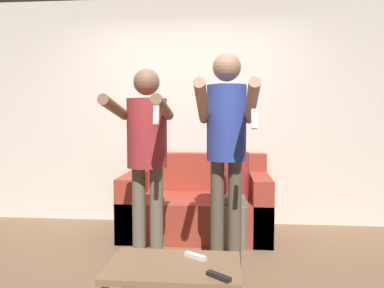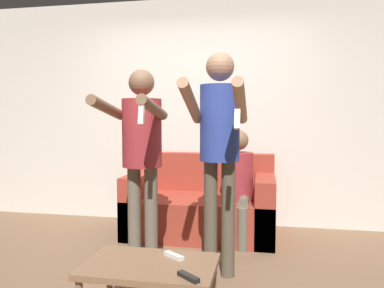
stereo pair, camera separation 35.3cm
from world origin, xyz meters
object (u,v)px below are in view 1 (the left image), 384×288
object	(u,v)px
couch	(196,207)
person_standing_right	(226,137)
person_seated	(234,180)
coffee_table	(174,273)
person_standing_left	(147,146)
remote_near	(219,276)
remote_far	(195,256)

from	to	relation	value
couch	person_standing_right	size ratio (longest dim) A/B	0.88
person_seated	coffee_table	bearing A→B (deg)	-102.39
person_standing_left	person_standing_right	distance (m)	0.65
remote_near	couch	bearing A→B (deg)	97.58
couch	coffee_table	distance (m)	1.96
coffee_table	couch	bearing A→B (deg)	90.61
person_seated	remote_far	bearing A→B (deg)	-99.31
remote_near	person_standing_left	bearing A→B (deg)	120.08
person_standing_left	person_standing_right	bearing A→B (deg)	-0.21
coffee_table	remote_near	size ratio (longest dim) A/B	5.55
person_standing_left	remote_far	xyz separation A→B (m)	(0.46, -0.77, -0.61)
person_standing_left	remote_far	bearing A→B (deg)	-59.11
person_standing_left	remote_near	size ratio (longest dim) A/B	12.02
person_standing_right	remote_near	xyz separation A→B (m)	(-0.04, -1.04, -0.69)
person_standing_left	coffee_table	size ratio (longest dim) A/B	2.17
couch	person_seated	distance (m)	0.57
couch	remote_near	distance (m)	2.16
person_seated	remote_near	world-z (taller)	person_seated
person_standing_left	remote_near	distance (m)	1.35
coffee_table	person_seated	bearing A→B (deg)	77.61
remote_far	remote_near	bearing A→B (deg)	-62.22
person_standing_right	remote_far	distance (m)	1.04
person_seated	coffee_table	size ratio (longest dim) A/B	1.49
person_standing_right	remote_near	bearing A→B (deg)	-92.13
coffee_table	remote_far	size ratio (longest dim) A/B	5.39
person_seated	remote_far	distance (m)	1.68
remote_near	remote_far	world-z (taller)	same
person_seated	remote_far	world-z (taller)	person_seated
couch	remote_far	size ratio (longest dim) A/B	11.01
couch	person_standing_right	distance (m)	1.41
couch	coffee_table	size ratio (longest dim) A/B	2.04
coffee_table	person_standing_left	bearing A→B (deg)	111.40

